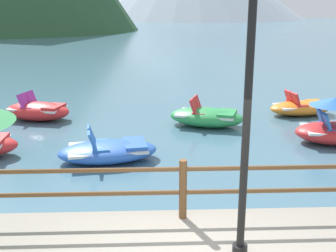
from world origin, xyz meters
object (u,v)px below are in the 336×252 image
pedal_boat_5 (108,151)px  pedal_boat_6 (301,107)px  lamp_post (250,66)px  pedal_boat_4 (38,111)px  pedal_boat_7 (335,127)px  pedal_boat_3 (207,117)px

pedal_boat_5 → pedal_boat_6: (6.16, 4.19, 0.01)m
pedal_boat_5 → lamp_post: bearing=-64.9°
lamp_post → pedal_boat_4: size_ratio=1.70×
pedal_boat_5 → pedal_boat_6: bearing=34.2°
pedal_boat_5 → pedal_boat_7: size_ratio=1.13×
lamp_post → pedal_boat_7: (3.80, 5.76, -2.45)m
pedal_boat_4 → pedal_boat_6: (8.83, 0.30, -0.06)m
pedal_boat_7 → pedal_boat_4: bearing=162.1°
lamp_post → pedal_boat_4: lamp_post is taller
pedal_boat_6 → pedal_boat_5: bearing=-145.8°
pedal_boat_3 → pedal_boat_7: size_ratio=1.16×
lamp_post → pedal_boat_7: lamp_post is taller
pedal_boat_7 → lamp_post: bearing=-123.4°
pedal_boat_6 → pedal_boat_7: pedal_boat_7 is taller
lamp_post → pedal_boat_4: 10.16m
pedal_boat_4 → pedal_boat_7: size_ratio=1.08×
pedal_boat_3 → pedal_boat_7: (3.23, -1.84, 0.14)m
pedal_boat_7 → pedal_boat_5: bearing=-169.6°
pedal_boat_3 → pedal_boat_6: 3.63m
pedal_boat_5 → pedal_boat_4: bearing=124.4°
lamp_post → pedal_boat_5: bearing=115.1°
pedal_boat_3 → pedal_boat_6: bearing=20.2°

